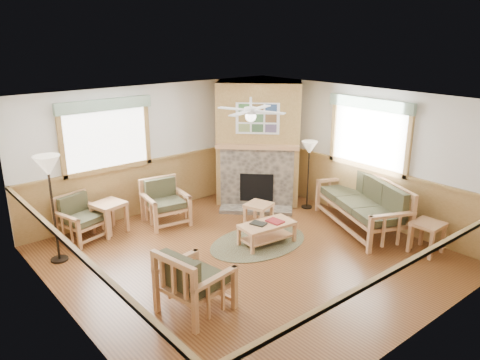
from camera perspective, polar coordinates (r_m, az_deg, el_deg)
floor at (r=8.20m, az=0.97°, el=-9.43°), size 6.00×6.00×0.01m
ceiling at (r=7.36m, az=1.08°, el=9.63°), size 6.00×6.00×0.01m
wall_back at (r=10.05m, az=-10.18°, el=3.75°), size 6.00×0.02×2.70m
wall_front at (r=5.89m, az=20.52°, el=-7.45°), size 6.00×0.02×2.70m
wall_left at (r=6.28m, az=-20.41°, el=-5.84°), size 0.02×6.00×2.70m
wall_right at (r=9.81m, az=14.49°, el=3.11°), size 0.02×6.00×2.70m
wainscot at (r=7.96m, az=0.99°, el=-5.88°), size 6.00×6.00×1.10m
fireplace at (r=10.46m, az=2.28°, el=4.56°), size 3.11×3.11×2.70m
window_back at (r=9.32m, az=-16.41°, el=9.61°), size 1.90×0.16×1.50m
window_right at (r=9.44m, az=15.89°, el=9.75°), size 0.16×1.90×1.50m
ceiling_fan at (r=7.78m, az=1.32°, el=9.78°), size 1.59×1.59×0.36m
sofa at (r=9.46m, az=14.53°, el=-2.82°), size 2.38×1.71×1.01m
armchair_back_left at (r=9.20m, az=-18.70°, el=-4.41°), size 0.91×0.91×0.83m
armchair_back_right at (r=9.50m, az=-9.07°, el=-2.74°), size 0.90×0.90×0.89m
armchair_left at (r=6.61m, az=-5.48°, el=-12.01°), size 0.97×0.97×0.94m
coffee_table at (r=8.61m, az=3.30°, el=-6.53°), size 1.06×0.61×0.41m
end_table_chairs at (r=9.35m, az=-15.61°, el=-4.45°), size 0.66×0.64×0.62m
end_table_sofa at (r=8.88m, az=21.79°, el=-6.52°), size 0.51×0.50×0.56m
footstool at (r=9.50m, az=2.28°, el=-4.07°), size 0.60×0.60×0.42m
braided_rug at (r=8.73m, az=2.26°, el=-7.58°), size 2.36×2.36×0.01m
floor_lamp_left at (r=8.31m, az=-21.82°, el=-3.36°), size 0.50×0.50×1.85m
floor_lamp_right at (r=10.23m, az=8.31°, el=0.61°), size 0.39×0.39×1.51m
book_red at (r=8.58m, az=4.30°, el=-4.95°), size 0.25×0.32×0.03m
book_dark at (r=8.47m, az=2.26°, el=-5.25°), size 0.28×0.32×0.03m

